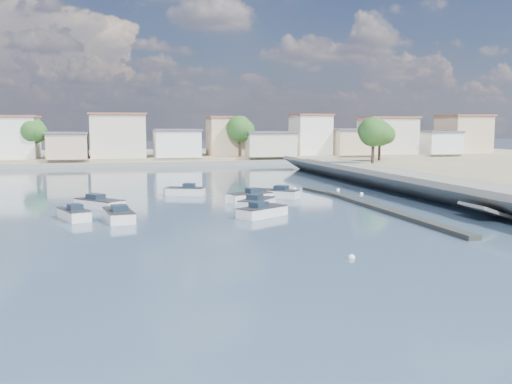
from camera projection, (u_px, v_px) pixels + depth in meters
ground at (235, 181)px, 76.86m from camera, size 400.00×400.00×0.00m
seawall_walkway at (479, 194)px, 55.14m from camera, size 5.00×90.00×1.80m
breakwater at (370, 206)px, 52.15m from camera, size 2.00×31.02×0.35m
far_shore_land at (187, 156)px, 126.90m from camera, size 160.00×40.00×1.40m
far_shore_quay at (201, 163)px, 106.70m from camera, size 160.00×2.50×0.80m
far_town at (250, 138)px, 114.43m from camera, size 113.01×12.80×8.35m
shore_trees at (248, 132)px, 105.22m from camera, size 74.56×38.32×7.92m
motorboat_a at (73, 214)px, 45.70m from camera, size 2.91×4.48×1.48m
motorboat_b at (258, 203)px, 52.17m from camera, size 4.28×4.77×1.48m
motorboat_c at (275, 194)px, 59.29m from camera, size 4.62×4.15×1.48m
motorboat_d at (247, 198)px, 56.27m from camera, size 5.02×3.13×1.48m
motorboat_e at (118, 215)px, 45.32m from camera, size 2.59×5.48×1.48m
motorboat_f at (183, 191)px, 61.42m from camera, size 4.54×3.01×1.48m
motorboat_g at (101, 204)px, 51.43m from camera, size 4.61×4.93×1.48m
motorboat_h at (264, 212)px, 47.05m from camera, size 4.73×3.98×1.48m
mooring_buoys at (334, 204)px, 53.91m from camera, size 13.45×34.16×0.40m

